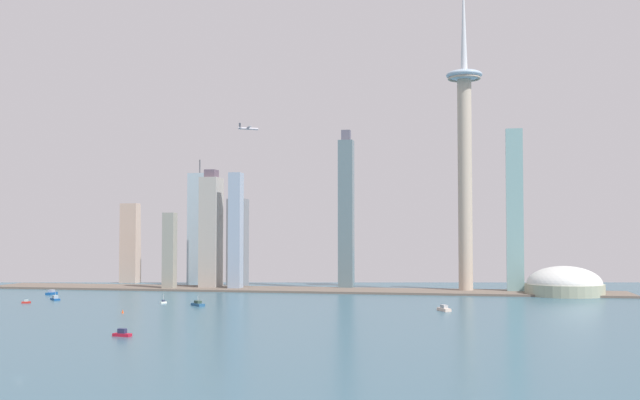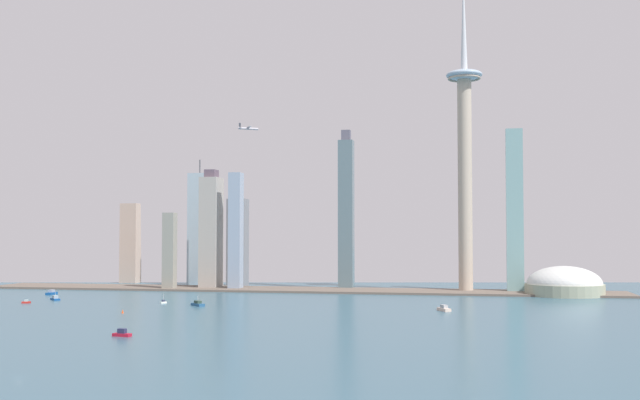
{
  "view_description": "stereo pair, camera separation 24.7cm",
  "coord_description": "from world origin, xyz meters",
  "px_view_note": "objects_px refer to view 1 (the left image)",
  "views": [
    {
      "loc": [
        196.26,
        -306.38,
        63.02
      ],
      "look_at": [
        34.33,
        504.99,
        100.09
      ],
      "focal_mm": 42.94,
      "sensor_mm": 36.0,
      "label": 1
    },
    {
      "loc": [
        196.51,
        -306.33,
        63.02
      ],
      "look_at": [
        34.33,
        504.99,
        100.09
      ],
      "focal_mm": 42.94,
      "sensor_mm": 36.0,
      "label": 2
    }
  ],
  "objects_px": {
    "skyscraper_6": "(130,243)",
    "boat_6": "(52,293)",
    "boat_5": "(198,304)",
    "boat_2": "(26,302)",
    "observation_tower": "(465,143)",
    "boat_3": "(55,298)",
    "skyscraper_7": "(170,251)",
    "skyscraper_1": "(236,231)",
    "skyscraper_2": "(199,229)",
    "channel_buoy_1": "(123,311)",
    "skyscraper_5": "(346,213)",
    "stadium_dome": "(564,285)",
    "boat_4": "(163,302)",
    "skyscraper_4": "(238,243)",
    "airplane": "(248,128)",
    "skyscraper_3": "(211,232)",
    "boat_1": "(444,309)",
    "boat_0": "(122,334)",
    "skyscraper_0": "(515,211)"
  },
  "relations": [
    {
      "from": "skyscraper_4",
      "to": "boat_2",
      "type": "bearing_deg",
      "value": -115.31
    },
    {
      "from": "observation_tower",
      "to": "boat_3",
      "type": "distance_m",
      "value": 453.88
    },
    {
      "from": "skyscraper_3",
      "to": "boat_6",
      "type": "height_order",
      "value": "skyscraper_3"
    },
    {
      "from": "skyscraper_2",
      "to": "boat_2",
      "type": "xyz_separation_m",
      "value": [
        -67.82,
        -266.5,
        -68.0
      ]
    },
    {
      "from": "channel_buoy_1",
      "to": "skyscraper_7",
      "type": "bearing_deg",
      "value": 104.25
    },
    {
      "from": "skyscraper_3",
      "to": "boat_5",
      "type": "bearing_deg",
      "value": -73.6
    },
    {
      "from": "skyscraper_4",
      "to": "boat_1",
      "type": "height_order",
      "value": "skyscraper_4"
    },
    {
      "from": "skyscraper_7",
      "to": "boat_0",
      "type": "xyz_separation_m",
      "value": [
        124.6,
        -376.16,
        -41.99
      ]
    },
    {
      "from": "skyscraper_0",
      "to": "skyscraper_4",
      "type": "relative_size",
      "value": 1.67
    },
    {
      "from": "observation_tower",
      "to": "skyscraper_7",
      "type": "distance_m",
      "value": 351.93
    },
    {
      "from": "skyscraper_5",
      "to": "airplane",
      "type": "bearing_deg",
      "value": 179.77
    },
    {
      "from": "skyscraper_2",
      "to": "channel_buoy_1",
      "type": "height_order",
      "value": "skyscraper_2"
    },
    {
      "from": "skyscraper_6",
      "to": "boat_4",
      "type": "height_order",
      "value": "skyscraper_6"
    },
    {
      "from": "boat_2",
      "to": "boat_5",
      "type": "relative_size",
      "value": 0.52
    },
    {
      "from": "skyscraper_6",
      "to": "boat_6",
      "type": "height_order",
      "value": "skyscraper_6"
    },
    {
      "from": "boat_6",
      "to": "channel_buoy_1",
      "type": "relative_size",
      "value": 5.12
    },
    {
      "from": "boat_6",
      "to": "stadium_dome",
      "type": "bearing_deg",
      "value": 97.95
    },
    {
      "from": "skyscraper_5",
      "to": "boat_1",
      "type": "bearing_deg",
      "value": -62.7
    },
    {
      "from": "stadium_dome",
      "to": "boat_3",
      "type": "bearing_deg",
      "value": -162.71
    },
    {
      "from": "stadium_dome",
      "to": "boat_4",
      "type": "height_order",
      "value": "stadium_dome"
    },
    {
      "from": "skyscraper_5",
      "to": "skyscraper_7",
      "type": "distance_m",
      "value": 206.21
    },
    {
      "from": "boat_5",
      "to": "airplane",
      "type": "bearing_deg",
      "value": -41.74
    },
    {
      "from": "skyscraper_4",
      "to": "airplane",
      "type": "height_order",
      "value": "airplane"
    },
    {
      "from": "airplane",
      "to": "skyscraper_5",
      "type": "bearing_deg",
      "value": -32.15
    },
    {
      "from": "skyscraper_2",
      "to": "airplane",
      "type": "bearing_deg",
      "value": -23.26
    },
    {
      "from": "stadium_dome",
      "to": "airplane",
      "type": "relative_size",
      "value": 3.35
    },
    {
      "from": "stadium_dome",
      "to": "skyscraper_7",
      "type": "bearing_deg",
      "value": -179.29
    },
    {
      "from": "skyscraper_7",
      "to": "boat_6",
      "type": "relative_size",
      "value": 5.71
    },
    {
      "from": "observation_tower",
      "to": "airplane",
      "type": "relative_size",
      "value": 15.0
    },
    {
      "from": "boat_3",
      "to": "boat_4",
      "type": "xyz_separation_m",
      "value": [
        116.51,
        -14.85,
        -0.26
      ]
    },
    {
      "from": "skyscraper_3",
      "to": "skyscraper_4",
      "type": "height_order",
      "value": "skyscraper_3"
    },
    {
      "from": "stadium_dome",
      "to": "channel_buoy_1",
      "type": "height_order",
      "value": "stadium_dome"
    },
    {
      "from": "skyscraper_4",
      "to": "boat_4",
      "type": "distance_m",
      "value": 238.92
    },
    {
      "from": "observation_tower",
      "to": "boat_3",
      "type": "xyz_separation_m",
      "value": [
        -385.49,
        -177.42,
        -161.04
      ]
    },
    {
      "from": "boat_4",
      "to": "boat_6",
      "type": "xyz_separation_m",
      "value": [
        -156.15,
        75.19,
        0.52
      ]
    },
    {
      "from": "boat_0",
      "to": "boat_4",
      "type": "xyz_separation_m",
      "value": [
        -63.85,
        215.5,
        -0.42
      ]
    },
    {
      "from": "boat_5",
      "to": "boat_2",
      "type": "bearing_deg",
      "value": 44.74
    },
    {
      "from": "skyscraper_0",
      "to": "boat_4",
      "type": "relative_size",
      "value": 20.08
    },
    {
      "from": "boat_5",
      "to": "boat_0",
      "type": "bearing_deg",
      "value": 139.57
    },
    {
      "from": "skyscraper_5",
      "to": "boat_5",
      "type": "distance_m",
      "value": 262.22
    },
    {
      "from": "observation_tower",
      "to": "boat_6",
      "type": "height_order",
      "value": "observation_tower"
    },
    {
      "from": "skyscraper_6",
      "to": "boat_2",
      "type": "height_order",
      "value": "skyscraper_6"
    },
    {
      "from": "boat_2",
      "to": "boat_5",
      "type": "xyz_separation_m",
      "value": [
        162.79,
        6.53,
        0.43
      ]
    },
    {
      "from": "boat_5",
      "to": "skyscraper_3",
      "type": "bearing_deg",
      "value": -31.16
    },
    {
      "from": "skyscraper_2",
      "to": "boat_2",
      "type": "relative_size",
      "value": 18.97
    },
    {
      "from": "skyscraper_7",
      "to": "skyscraper_1",
      "type": "bearing_deg",
      "value": 12.02
    },
    {
      "from": "boat_3",
      "to": "airplane",
      "type": "xyz_separation_m",
      "value": [
        132.02,
        198.69,
        187.46
      ]
    },
    {
      "from": "boat_2",
      "to": "boat_6",
      "type": "bearing_deg",
      "value": 74.29
    },
    {
      "from": "skyscraper_2",
      "to": "boat_2",
      "type": "distance_m",
      "value": 283.27
    },
    {
      "from": "skyscraper_3",
      "to": "boat_5",
      "type": "relative_size",
      "value": 8.69
    }
  ]
}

